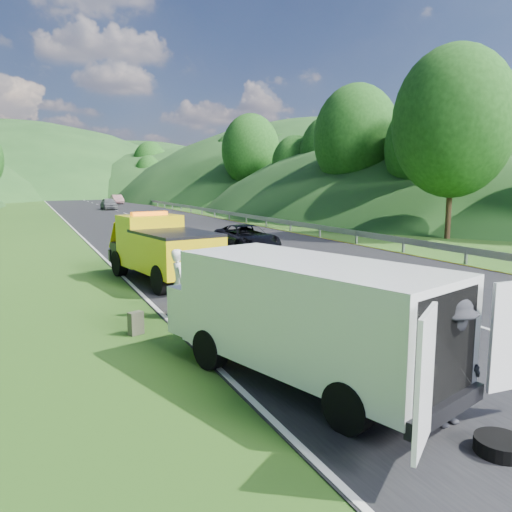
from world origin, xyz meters
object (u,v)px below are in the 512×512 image
passing_suv (246,251)px  spare_tire (500,454)px  white_van (303,313)px  suitcase (136,323)px  woman (180,317)px  child (279,327)px  tow_truck (162,248)px  worker (446,425)px

passing_suv → spare_tire: bearing=-104.4°
white_van → suitcase: size_ratio=12.28×
white_van → woman: (-0.82, 5.08, -1.27)m
woman → child: size_ratio=1.90×
tow_truck → spare_tire: (1.19, -13.30, -1.21)m
woman → suitcase: 1.74m
woman → passing_suv: size_ratio=0.38×
woman → child: 2.76m
child → spare_tire: size_ratio=1.42×
white_van → spare_tire: bearing=-87.2°
woman → passing_suv: 12.89m
white_van → woman: bearing=82.3°
white_van → passing_suv: white_van is taller
white_van → worker: bearing=-81.3°
child → worker: bearing=-72.4°
tow_truck → worker: tow_truck is taller
tow_truck → child: bearing=-89.5°
worker → passing_suv: worker is taller
child → suitcase: bearing=-176.5°
passing_suv → child: bearing=-110.8°
woman → worker: 7.68m
woman → worker: size_ratio=0.93×
white_van → passing_suv: bearing=52.9°
passing_suv → woman: bearing=-122.1°
child → spare_tire: child is taller
woman → passing_suv: woman is taller
white_van → spare_tire: white_van is taller
woman → spare_tire: 8.57m
white_van → passing_suv: 17.18m
woman → spare_tire: woman is taller
spare_tire → passing_suv: bearing=76.1°
child → passing_suv: (4.75, 12.89, 0.00)m
spare_tire → child: bearing=89.8°
woman → suitcase: size_ratio=3.30×
suitcase → spare_tire: size_ratio=0.82×
suitcase → tow_truck: bearing=70.1°
spare_tire → suitcase: bearing=114.6°
woman → worker: worker is taller
woman → spare_tire: (1.98, -8.34, 0.00)m
tow_truck → child: tow_truck is taller
worker → spare_tire: bearing=-93.5°
child → passing_suv: bearing=87.9°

